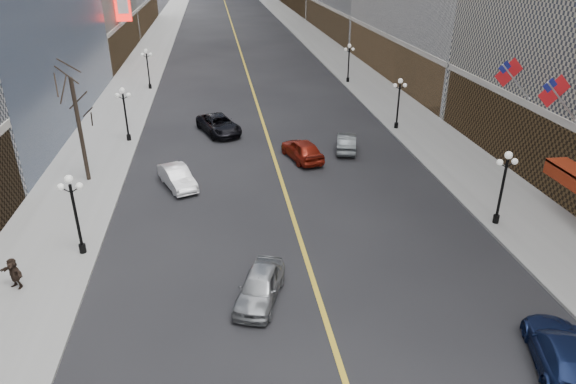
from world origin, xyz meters
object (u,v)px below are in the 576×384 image
object	(u,v)px
car_nb_near	(260,286)
car_nb_far	(219,125)
car_nb_mid	(177,177)
streetlamp_east_3	(349,59)
streetlamp_west_2	(125,109)
streetlamp_east_2	(399,98)
car_sb_far	(347,142)
car_sb_near	(563,354)
car_sb_mid	(302,149)
streetlamp_east_1	(504,180)
streetlamp_west_3	(148,65)
streetlamp_west_1	(74,207)

from	to	relation	value
car_nb_near	car_nb_far	xyz separation A→B (m)	(-1.42, 24.43, 0.04)
car_nb_near	car_nb_mid	size ratio (longest dim) A/B	1.01
streetlamp_east_3	streetlamp_west_2	distance (m)	29.68
car_nb_near	car_nb_mid	world-z (taller)	car_nb_near
streetlamp_east_2	car_sb_far	distance (m)	7.73
car_sb_near	car_sb_mid	bearing A→B (deg)	-56.64
streetlamp_east_3	car_nb_mid	bearing A→B (deg)	-124.30
car_sb_near	car_nb_far	bearing A→B (deg)	-49.45
streetlamp_west_2	car_sb_far	bearing A→B (deg)	-14.53
streetlamp_east_1	car_nb_near	size ratio (longest dim) A/B	1.03
car_nb_near	streetlamp_east_3	bearing A→B (deg)	89.59
streetlamp_west_2	streetlamp_west_3	world-z (taller)	same
streetlamp_east_3	streetlamp_west_3	size ratio (longest dim) A/B	1.00
car_nb_near	car_nb_far	world-z (taller)	car_nb_far
streetlamp_east_1	streetlamp_west_2	bearing A→B (deg)	142.67
streetlamp_west_2	car_sb_mid	distance (m)	15.31
streetlamp_west_1	car_nb_mid	xyz separation A→B (m)	(4.60, 8.14, -2.18)
car_sb_mid	streetlamp_west_1	bearing A→B (deg)	25.92
streetlamp_west_1	streetlamp_west_3	size ratio (longest dim) A/B	1.00
car_nb_near	car_nb_far	bearing A→B (deg)	112.34
car_nb_mid	streetlamp_east_2	bearing A→B (deg)	5.84
car_nb_near	streetlamp_east_1	bearing A→B (deg)	38.72
car_sb_far	streetlamp_west_1	bearing A→B (deg)	51.36
car_nb_far	car_sb_far	world-z (taller)	car_nb_far
car_nb_mid	car_sb_near	distance (m)	24.91
streetlamp_east_2	car_nb_near	distance (m)	27.46
car_nb_far	car_sb_near	bearing A→B (deg)	-87.63
streetlamp_west_3	car_sb_mid	distance (m)	27.86
streetlamp_east_1	car_sb_near	xyz separation A→B (m)	(-3.33, -11.22, -2.15)
streetlamp_east_3	car_nb_mid	xyz separation A→B (m)	(-19.00, -27.86, -2.18)
car_nb_mid	streetlamp_west_3	bearing A→B (deg)	77.78
streetlamp_west_1	car_sb_near	xyz separation A→B (m)	(20.27, -11.22, -2.15)
car_nb_near	car_nb_mid	bearing A→B (deg)	127.54
streetlamp_east_1	streetlamp_west_1	xyz separation A→B (m)	(-23.60, 0.00, 0.00)
streetlamp_east_1	streetlamp_east_2	world-z (taller)	same
car_sb_near	car_sb_far	distance (m)	24.73
streetlamp_east_3	car_sb_mid	world-z (taller)	streetlamp_east_3
car_nb_near	car_nb_far	distance (m)	24.47
car_nb_near	car_sb_far	distance (m)	20.54
streetlamp_east_2	car_nb_mid	world-z (taller)	streetlamp_east_2
streetlamp_east_3	car_sb_far	distance (m)	23.45
streetlamp_west_2	car_nb_near	size ratio (longest dim) A/B	1.03
streetlamp_east_1	car_sb_mid	distance (m)	15.52
car_nb_far	car_nb_near	bearing A→B (deg)	-106.83
streetlamp_west_2	streetlamp_east_2	bearing A→B (deg)	0.00
streetlamp_east_2	streetlamp_west_3	bearing A→B (deg)	142.67
car_nb_far	streetlamp_east_3	bearing A→B (deg)	26.29
car_nb_mid	car_sb_far	bearing A→B (deg)	0.08
car_nb_near	car_sb_far	world-z (taller)	car_nb_near
car_nb_near	car_sb_far	size ratio (longest dim) A/B	1.02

